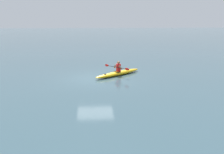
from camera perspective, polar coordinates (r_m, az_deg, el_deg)
ground_plane at (r=18.01m, az=-3.74°, el=-0.31°), size 160.00×160.00×0.00m
kayak at (r=18.93m, az=1.35°, el=0.83°), size 3.66×3.23×0.29m
kayaker at (r=18.84m, az=1.36°, el=2.20°), size 1.59×1.87×0.74m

